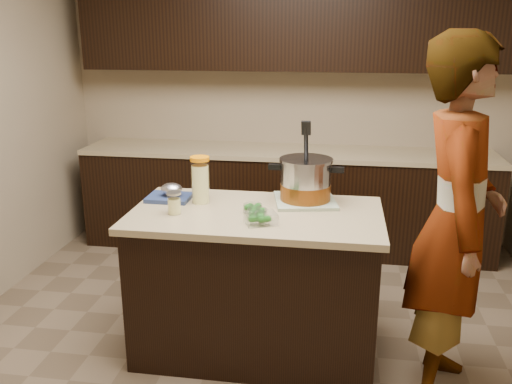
# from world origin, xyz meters

# --- Properties ---
(ground_plane) EXTENTS (4.00, 4.00, 0.00)m
(ground_plane) POSITION_xyz_m (0.00, 0.00, 0.00)
(ground_plane) COLOR brown
(ground_plane) RESTS_ON ground
(room_shell) EXTENTS (4.04, 4.04, 2.72)m
(room_shell) POSITION_xyz_m (0.00, 0.00, 1.71)
(room_shell) COLOR tan
(room_shell) RESTS_ON ground
(back_cabinets) EXTENTS (3.60, 0.63, 2.33)m
(back_cabinets) POSITION_xyz_m (0.00, 1.74, 0.94)
(back_cabinets) COLOR black
(back_cabinets) RESTS_ON ground
(island) EXTENTS (1.46, 0.81, 0.90)m
(island) POSITION_xyz_m (0.00, 0.00, 0.45)
(island) COLOR black
(island) RESTS_ON ground
(dish_towel) EXTENTS (0.42, 0.42, 0.02)m
(dish_towel) POSITION_xyz_m (0.27, 0.23, 0.91)
(dish_towel) COLOR #66895C
(dish_towel) RESTS_ON island
(stock_pot) EXTENTS (0.46, 0.33, 0.46)m
(stock_pot) POSITION_xyz_m (0.27, 0.22, 1.03)
(stock_pot) COLOR #B7B7BC
(stock_pot) RESTS_ON dish_towel
(lemonade_pitcher) EXTENTS (0.15, 0.15, 0.28)m
(lemonade_pitcher) POSITION_xyz_m (-0.36, 0.12, 1.03)
(lemonade_pitcher) COLOR #F0EC92
(lemonade_pitcher) RESTS_ON island
(mason_jar) EXTENTS (0.10, 0.10, 0.14)m
(mason_jar) POSITION_xyz_m (-0.46, -0.10, 0.96)
(mason_jar) COLOR #F0EC92
(mason_jar) RESTS_ON island
(broccoli_tub_left) EXTENTS (0.14, 0.14, 0.05)m
(broccoli_tub_left) POSITION_xyz_m (-0.02, -0.02, 0.92)
(broccoli_tub_left) COLOR silver
(broccoli_tub_left) RESTS_ON island
(broccoli_tub_right) EXTENTS (0.15, 0.15, 0.05)m
(broccoli_tub_right) POSITION_xyz_m (0.02, -0.11, 0.92)
(broccoli_tub_right) COLOR silver
(broccoli_tub_right) RESTS_ON island
(broccoli_tub_rect) EXTENTS (0.20, 0.18, 0.06)m
(broccoli_tub_rect) POSITION_xyz_m (0.06, -0.19, 0.93)
(broccoli_tub_rect) COLOR silver
(broccoli_tub_rect) RESTS_ON island
(blue_tray) EXTENTS (0.26, 0.21, 0.10)m
(blue_tray) POSITION_xyz_m (-0.56, 0.15, 0.93)
(blue_tray) COLOR navy
(blue_tray) RESTS_ON island
(person) EXTENTS (0.55, 0.76, 1.92)m
(person) POSITION_xyz_m (1.07, -0.20, 0.96)
(person) COLOR gray
(person) RESTS_ON ground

